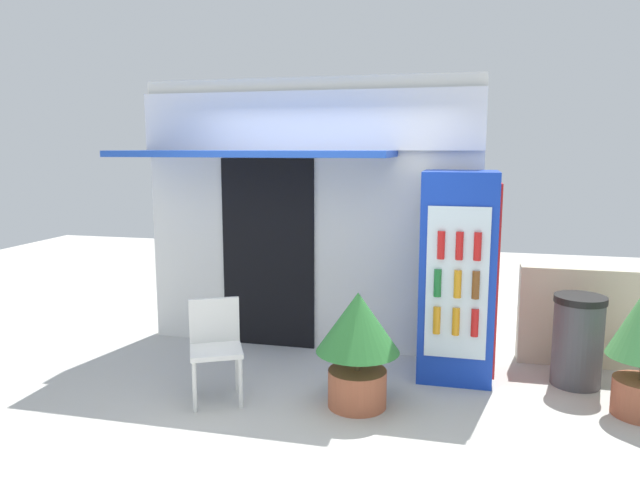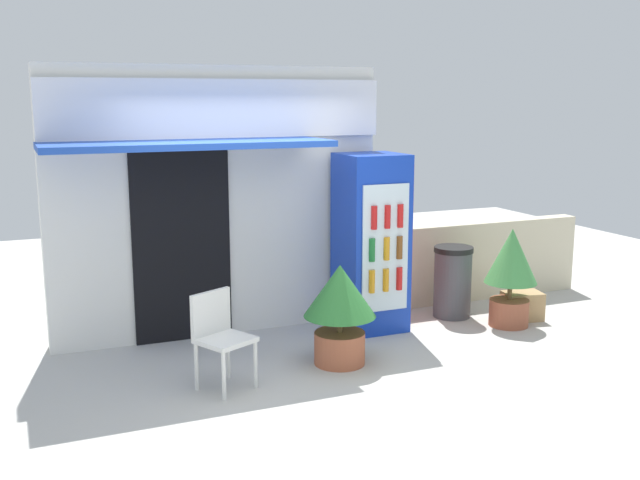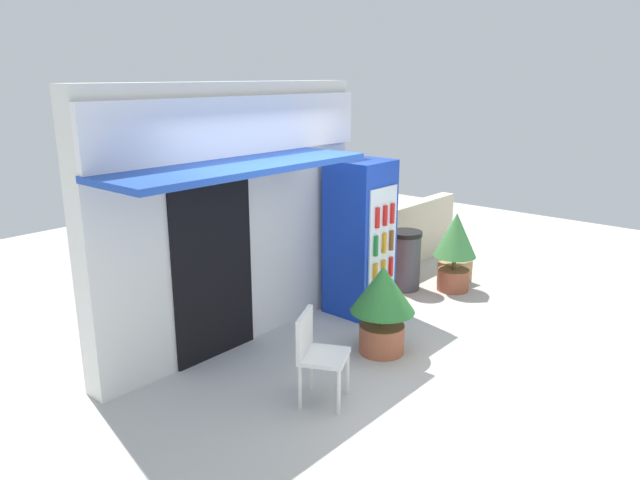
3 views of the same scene
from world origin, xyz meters
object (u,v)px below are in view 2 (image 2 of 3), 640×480
Objects in this scene: cardboard_box at (522,306)px; plastic_chair at (219,332)px; trash_bin at (453,281)px; potted_plant_curbside at (511,268)px; potted_plant_near_shop at (340,304)px; drink_cooler at (372,243)px.

plastic_chair is at bearing -170.83° from cardboard_box.
trash_bin is at bearing 147.93° from cardboard_box.
plastic_chair is 3.43m from potted_plant_curbside.
potted_plant_curbside is (2.21, 0.35, 0.07)m from potted_plant_near_shop.
drink_cooler is 4.49× the size of cardboard_box.
trash_bin is 0.82m from cardboard_box.
potted_plant_near_shop is 2.27× the size of cardboard_box.
drink_cooler reaches higher than cardboard_box.
potted_plant_near_shop reaches higher than cardboard_box.
trash_bin is (-0.39, 0.54, -0.24)m from potted_plant_curbside.
plastic_chair reaches higher than cardboard_box.
potted_plant_near_shop is 1.18× the size of trash_bin.
potted_plant_curbside reaches higher than trash_bin.
drink_cooler is 2.24m from plastic_chair.
trash_bin reaches higher than cardboard_box.
plastic_chair reaches higher than trash_bin.
drink_cooler is 1.18m from trash_bin.
potted_plant_near_shop is 0.88× the size of potted_plant_curbside.
cardboard_box is at bearing 10.94° from potted_plant_near_shop.
cardboard_box is (0.28, 0.13, -0.49)m from potted_plant_curbside.
trash_bin is (3.01, 1.01, -0.08)m from plastic_chair.
cardboard_box is at bearing -32.07° from trash_bin.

